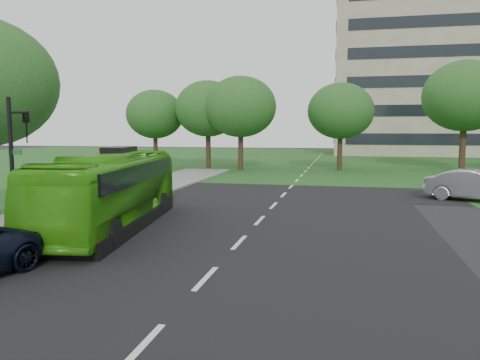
{
  "coord_description": "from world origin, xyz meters",
  "views": [
    {
      "loc": [
        3.47,
        -17.4,
        3.91
      ],
      "look_at": [
        -1.14,
        3.23,
        1.6
      ],
      "focal_mm": 35.0,
      "sensor_mm": 36.0,
      "label": 1
    }
  ],
  "objects_px": {
    "tree_park_f": "(155,114)",
    "sedan": "(476,186)",
    "tree_park_b": "(241,107)",
    "tree_park_d": "(465,96)",
    "office_building": "(469,73)",
    "tree_park_a": "(208,109)",
    "traffic_light": "(16,160)",
    "tree_park_c": "(341,111)",
    "bus": "(111,191)"
  },
  "relations": [
    {
      "from": "office_building",
      "to": "traffic_light",
      "type": "bearing_deg",
      "value": -113.71
    },
    {
      "from": "tree_park_a",
      "to": "tree_park_b",
      "type": "xyz_separation_m",
      "value": [
        3.71,
        -1.68,
        0.08
      ]
    },
    {
      "from": "tree_park_a",
      "to": "tree_park_d",
      "type": "height_order",
      "value": "tree_park_d"
    },
    {
      "from": "tree_park_a",
      "to": "tree_park_b",
      "type": "relative_size",
      "value": 0.98
    },
    {
      "from": "tree_park_a",
      "to": "traffic_light",
      "type": "relative_size",
      "value": 1.76
    },
    {
      "from": "tree_park_f",
      "to": "traffic_light",
      "type": "bearing_deg",
      "value": -74.79
    },
    {
      "from": "tree_park_b",
      "to": "traffic_light",
      "type": "bearing_deg",
      "value": -91.63
    },
    {
      "from": "office_building",
      "to": "tree_park_b",
      "type": "relative_size",
      "value": 4.52
    },
    {
      "from": "tree_park_b",
      "to": "traffic_light",
      "type": "xyz_separation_m",
      "value": [
        -0.86,
        -30.2,
        -3.09
      ]
    },
    {
      "from": "tree_park_b",
      "to": "tree_park_c",
      "type": "xyz_separation_m",
      "value": [
        9.23,
        1.9,
        -0.39
      ]
    },
    {
      "from": "tree_park_c",
      "to": "sedan",
      "type": "height_order",
      "value": "tree_park_c"
    },
    {
      "from": "tree_park_c",
      "to": "tree_park_f",
      "type": "distance_m",
      "value": 19.07
    },
    {
      "from": "tree_park_b",
      "to": "tree_park_f",
      "type": "bearing_deg",
      "value": 164.45
    },
    {
      "from": "office_building",
      "to": "tree_park_a",
      "type": "bearing_deg",
      "value": -133.01
    },
    {
      "from": "traffic_light",
      "to": "sedan",
      "type": "bearing_deg",
      "value": 49.06
    },
    {
      "from": "office_building",
      "to": "traffic_light",
      "type": "xyz_separation_m",
      "value": [
        -29.0,
        -66.04,
        -9.6
      ]
    },
    {
      "from": "office_building",
      "to": "tree_park_c",
      "type": "distance_m",
      "value": 39.45
    },
    {
      "from": "bus",
      "to": "tree_park_a",
      "type": "bearing_deg",
      "value": 91.03
    },
    {
      "from": "office_building",
      "to": "sedan",
      "type": "relative_size",
      "value": 7.76
    },
    {
      "from": "tree_park_c",
      "to": "tree_park_d",
      "type": "height_order",
      "value": "tree_park_d"
    },
    {
      "from": "tree_park_c",
      "to": "tree_park_f",
      "type": "relative_size",
      "value": 1.03
    },
    {
      "from": "tree_park_d",
      "to": "tree_park_a",
      "type": "bearing_deg",
      "value": -173.73
    },
    {
      "from": "office_building",
      "to": "bus",
      "type": "xyz_separation_m",
      "value": [
        -27.46,
        -62.58,
        -11.02
      ]
    },
    {
      "from": "bus",
      "to": "tree_park_d",
      "type": "bearing_deg",
      "value": 49.63
    },
    {
      "from": "tree_park_b",
      "to": "tree_park_f",
      "type": "height_order",
      "value": "tree_park_b"
    },
    {
      "from": "tree_park_c",
      "to": "tree_park_f",
      "type": "height_order",
      "value": "tree_park_c"
    },
    {
      "from": "tree_park_b",
      "to": "traffic_light",
      "type": "height_order",
      "value": "tree_park_b"
    },
    {
      "from": "tree_park_f",
      "to": "tree_park_d",
      "type": "bearing_deg",
      "value": 3.04
    },
    {
      "from": "tree_park_c",
      "to": "office_building",
      "type": "bearing_deg",
      "value": 60.87
    },
    {
      "from": "office_building",
      "to": "tree_park_b",
      "type": "xyz_separation_m",
      "value": [
        -28.14,
        -35.83,
        -6.51
      ]
    },
    {
      "from": "tree_park_c",
      "to": "traffic_light",
      "type": "bearing_deg",
      "value": -107.45
    },
    {
      "from": "tree_park_a",
      "to": "tree_park_d",
      "type": "bearing_deg",
      "value": 6.27
    },
    {
      "from": "tree_park_f",
      "to": "sedan",
      "type": "relative_size",
      "value": 1.55
    },
    {
      "from": "tree_park_a",
      "to": "tree_park_f",
      "type": "height_order",
      "value": "tree_park_a"
    },
    {
      "from": "sedan",
      "to": "traffic_light",
      "type": "xyz_separation_m",
      "value": [
        -17.55,
        -14.08,
        2.05
      ]
    },
    {
      "from": "office_building",
      "to": "tree_park_f",
      "type": "distance_m",
      "value": 50.86
    },
    {
      "from": "tree_park_f",
      "to": "tree_park_c",
      "type": "bearing_deg",
      "value": -2.49
    },
    {
      "from": "office_building",
      "to": "tree_park_b",
      "type": "bearing_deg",
      "value": -128.15
    },
    {
      "from": "tree_park_c",
      "to": "sedan",
      "type": "distance_m",
      "value": 20.08
    },
    {
      "from": "office_building",
      "to": "sedan",
      "type": "height_order",
      "value": "office_building"
    },
    {
      "from": "tree_park_a",
      "to": "sedan",
      "type": "relative_size",
      "value": 1.69
    },
    {
      "from": "tree_park_d",
      "to": "tree_park_f",
      "type": "height_order",
      "value": "tree_park_d"
    },
    {
      "from": "tree_park_b",
      "to": "tree_park_d",
      "type": "distance_m",
      "value": 21.06
    },
    {
      "from": "office_building",
      "to": "tree_park_c",
      "type": "height_order",
      "value": "office_building"
    },
    {
      "from": "tree_park_b",
      "to": "bus",
      "type": "bearing_deg",
      "value": -88.53
    },
    {
      "from": "tree_park_f",
      "to": "bus",
      "type": "distance_m",
      "value": 31.55
    },
    {
      "from": "tree_park_c",
      "to": "tree_park_d",
      "type": "distance_m",
      "value": 11.7
    },
    {
      "from": "bus",
      "to": "traffic_light",
      "type": "relative_size",
      "value": 2.16
    },
    {
      "from": "office_building",
      "to": "tree_park_d",
      "type": "bearing_deg",
      "value": -103.5
    },
    {
      "from": "tree_park_c",
      "to": "sedan",
      "type": "xyz_separation_m",
      "value": [
        7.46,
        -18.03,
        -4.74
      ]
    }
  ]
}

